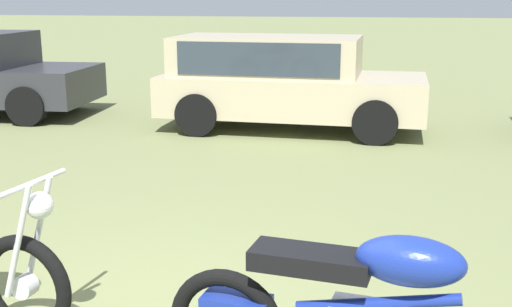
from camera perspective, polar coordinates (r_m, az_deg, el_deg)
name	(u,v)px	position (r m, az deg, el deg)	size (l,w,h in m)	color
car_beige	(280,76)	(9.97, 2.18, 6.94)	(4.05, 1.91, 1.43)	#BCAD8C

